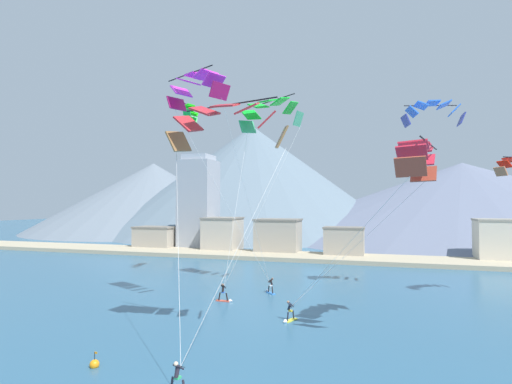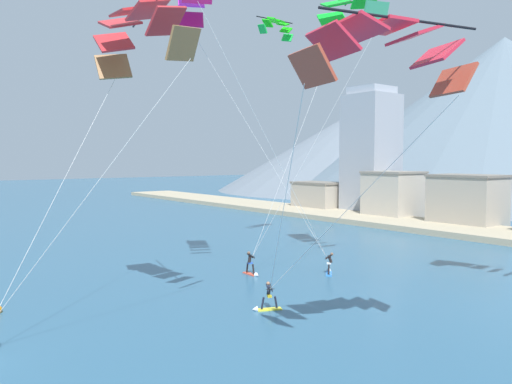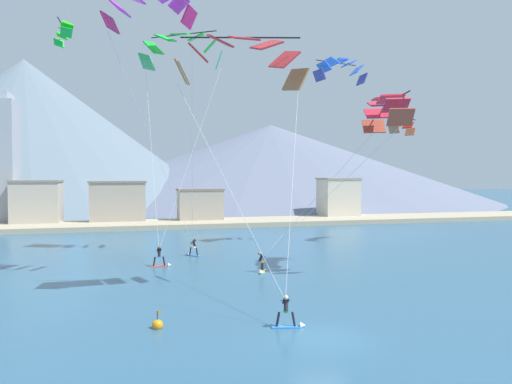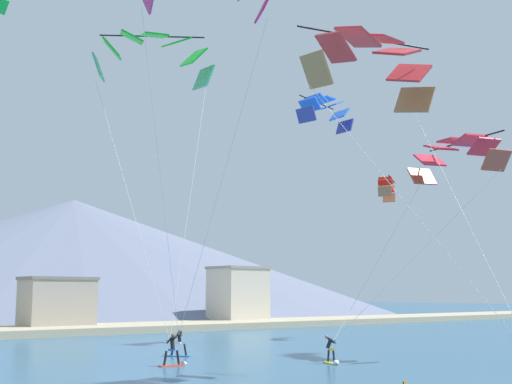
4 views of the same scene
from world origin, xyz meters
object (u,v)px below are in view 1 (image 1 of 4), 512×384
object	(u,v)px
parafoil_kite_near_trail	(227,121)
parafoil_kite_distant_mid_solo	(433,111)
parafoil_kite_far_left	(417,157)
kitesurfer_far_left	(289,315)
kitesurfer_mid_center	(225,295)
kitesurfer_near_lead	(270,288)
race_marker_buoy	(94,364)
parafoil_kite_mid_center	(270,111)
parafoil_kite_distant_high_outer	(192,111)
parafoil_kite_near_lead	(197,87)

from	to	relation	value
parafoil_kite_near_trail	parafoil_kite_distant_mid_solo	size ratio (longest dim) A/B	2.45
parafoil_kite_near_trail	parafoil_kite_far_left	distance (m)	13.63
kitesurfer_far_left	parafoil_kite_near_trail	xyz separation A→B (m)	(-2.99, -6.22, 14.83)
kitesurfer_mid_center	kitesurfer_far_left	size ratio (longest dim) A/B	1.04
kitesurfer_near_lead	parafoil_kite_far_left	size ratio (longest dim) A/B	0.14
kitesurfer_mid_center	race_marker_buoy	xyz separation A→B (m)	(-1.47, -16.92, -0.41)
parafoil_kite_far_left	race_marker_buoy	world-z (taller)	parafoil_kite_far_left
parafoil_kite_mid_center	parafoil_kite_distant_high_outer	distance (m)	11.26
kitesurfer_near_lead	parafoil_kite_distant_high_outer	xyz separation A→B (m)	(-11.58, 4.53, 21.00)
kitesurfer_near_lead	parafoil_kite_near_lead	world-z (taller)	parafoil_kite_near_lead
parafoil_kite_far_left	parafoil_kite_distant_mid_solo	xyz separation A→B (m)	(2.88, 14.82, 6.44)
parafoil_kite_mid_center	parafoil_kite_distant_high_outer	xyz separation A→B (m)	(-10.97, 2.14, 1.32)
kitesurfer_near_lead	kitesurfer_far_left	world-z (taller)	kitesurfer_near_lead
parafoil_kite_distant_mid_solo	parafoil_kite_far_left	bearing A→B (deg)	-101.01
parafoil_kite_far_left	kitesurfer_mid_center	bearing A→B (deg)	159.23
parafoil_kite_mid_center	race_marker_buoy	bearing A→B (deg)	-99.55
parafoil_kite_near_lead	parafoil_kite_distant_mid_solo	bearing A→B (deg)	30.70
kitesurfer_mid_center	parafoil_kite_far_left	xyz separation A→B (m)	(17.07, -6.47, 12.27)
kitesurfer_far_left	parafoil_kite_near_lead	world-z (taller)	parafoil_kite_near_lead
parafoil_kite_near_trail	parafoil_kite_far_left	xyz separation A→B (m)	(12.67, 4.38, -2.45)
parafoil_kite_near_trail	race_marker_buoy	size ratio (longest dim) A/B	15.06
parafoil_kite_far_left	race_marker_buoy	size ratio (longest dim) A/B	12.31
parafoil_kite_near_lead	parafoil_kite_near_trail	xyz separation A→B (m)	(5.49, -6.70, -4.80)
parafoil_kite_far_left	parafoil_kite_distant_high_outer	world-z (taller)	parafoil_kite_distant_high_outer
kitesurfer_near_lead	parafoil_kite_near_trail	size ratio (longest dim) A/B	0.11
parafoil_kite_near_trail	parafoil_kite_mid_center	size ratio (longest dim) A/B	0.76
parafoil_kite_mid_center	race_marker_buoy	world-z (taller)	parafoil_kite_mid_center
race_marker_buoy	parafoil_kite_mid_center	bearing A→B (deg)	80.45
kitesurfer_far_left	parafoil_kite_mid_center	size ratio (longest dim) A/B	0.09
parafoil_kite_near_lead	parafoil_kite_distant_mid_solo	distance (m)	24.49
parafoil_kite_distant_high_outer	race_marker_buoy	size ratio (longest dim) A/B	4.76
kitesurfer_far_left	parafoil_kite_distant_high_outer	world-z (taller)	parafoil_kite_distant_high_outer
kitesurfer_near_lead	race_marker_buoy	bearing A→B (deg)	-102.10
parafoil_kite_far_left	parafoil_kite_near_lead	bearing A→B (deg)	172.71
kitesurfer_near_lead	parafoil_kite_distant_high_outer	size ratio (longest dim) A/B	0.35
kitesurfer_far_left	parafoil_kite_distant_high_outer	distance (m)	29.82
race_marker_buoy	parafoil_kite_near_trail	bearing A→B (deg)	45.97
parafoil_kite_near_lead	parafoil_kite_near_trail	distance (m)	9.91
parafoil_kite_mid_center	kitesurfer_near_lead	bearing A→B (deg)	-75.70
parafoil_kite_distant_mid_solo	race_marker_buoy	distance (m)	38.25
parafoil_kite_mid_center	parafoil_kite_near_lead	bearing A→B (deg)	-107.89
kitesurfer_near_lead	kitesurfer_mid_center	size ratio (longest dim) A/B	0.94
kitesurfer_far_left	kitesurfer_mid_center	bearing A→B (deg)	147.93
parafoil_kite_mid_center	kitesurfer_far_left	bearing A→B (deg)	-68.18
kitesurfer_mid_center	parafoil_kite_distant_mid_solo	xyz separation A→B (m)	(19.95, 8.35, 18.72)
kitesurfer_far_left	parafoil_kite_distant_high_outer	size ratio (longest dim) A/B	0.36
race_marker_buoy	kitesurfer_far_left	bearing A→B (deg)	54.22
kitesurfer_near_lead	parafoil_kite_near_trail	world-z (taller)	parafoil_kite_near_trail
parafoil_kite_far_left	parafoil_kite_distant_high_outer	size ratio (longest dim) A/B	2.59
kitesurfer_far_left	parafoil_kite_near_trail	world-z (taller)	parafoil_kite_near_trail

